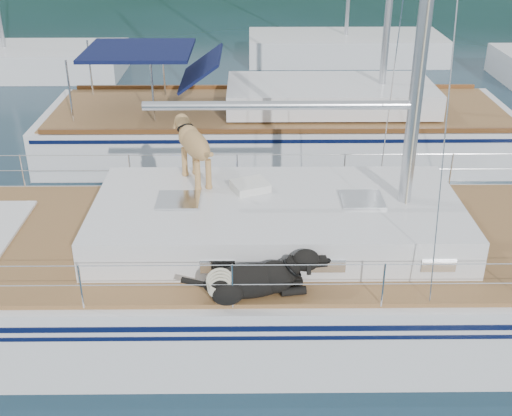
{
  "coord_description": "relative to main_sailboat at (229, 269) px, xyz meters",
  "views": [
    {
      "loc": [
        0.42,
        -8.17,
        5.75
      ],
      "look_at": [
        0.5,
        0.2,
        1.6
      ],
      "focal_mm": 45.0,
      "sensor_mm": 36.0,
      "label": 1
    }
  ],
  "objects": [
    {
      "name": "neighbor_sailboat",
      "position": [
        1.12,
        6.46,
        -0.05
      ],
      "size": [
        11.0,
        3.5,
        13.3
      ],
      "color": "white",
      "rests_on": "ground"
    },
    {
      "name": "bg_boat_west",
      "position": [
        -8.09,
        14.0,
        -0.23
      ],
      "size": [
        8.0,
        3.0,
        11.65
      ],
      "color": "white",
      "rests_on": "ground"
    },
    {
      "name": "bg_boat_center",
      "position": [
        3.91,
        16.0,
        -0.23
      ],
      "size": [
        7.2,
        3.0,
        11.65
      ],
      "color": "white",
      "rests_on": "ground"
    },
    {
      "name": "main_sailboat",
      "position": [
        0.0,
        0.0,
        0.0
      ],
      "size": [
        12.0,
        3.8,
        14.01
      ],
      "color": "white",
      "rests_on": "ground"
    },
    {
      "name": "ground",
      "position": [
        -0.09,
        0.0,
        -0.68
      ],
      "size": [
        120.0,
        120.0,
        0.0
      ],
      "primitive_type": "plane",
      "color": "black",
      "rests_on": "ground"
    }
  ]
}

